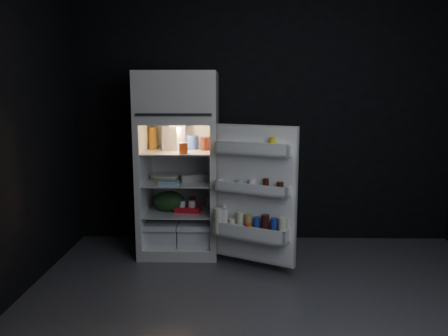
{
  "coord_description": "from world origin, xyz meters",
  "views": [
    {
      "loc": [
        -0.33,
        -2.95,
        1.57
      ],
      "look_at": [
        -0.42,
        1.0,
        0.9
      ],
      "focal_mm": 35.0,
      "sensor_mm": 36.0,
      "label": 1
    }
  ],
  "objects_px": {
    "milk_jug": "(174,138)",
    "egg_carton": "(194,178)",
    "fridge_door": "(254,197)",
    "yogurt_tray": "(188,209)",
    "refrigerator": "(179,157)"
  },
  "relations": [
    {
      "from": "yogurt_tray",
      "to": "refrigerator",
      "type": "bearing_deg",
      "value": 135.84
    },
    {
      "from": "fridge_door",
      "to": "milk_jug",
      "type": "height_order",
      "value": "fridge_door"
    },
    {
      "from": "milk_jug",
      "to": "egg_carton",
      "type": "bearing_deg",
      "value": 1.02
    },
    {
      "from": "egg_carton",
      "to": "milk_jug",
      "type": "bearing_deg",
      "value": 141.65
    },
    {
      "from": "egg_carton",
      "to": "yogurt_tray",
      "type": "xyz_separation_m",
      "value": [
        -0.07,
        -0.03,
        -0.31
      ]
    },
    {
      "from": "refrigerator",
      "to": "egg_carton",
      "type": "relative_size",
      "value": 6.72
    },
    {
      "from": "fridge_door",
      "to": "egg_carton",
      "type": "xyz_separation_m",
      "value": [
        -0.56,
        0.46,
        0.08
      ]
    },
    {
      "from": "refrigerator",
      "to": "milk_jug",
      "type": "xyz_separation_m",
      "value": [
        -0.05,
        -0.01,
        0.19
      ]
    },
    {
      "from": "milk_jug",
      "to": "fridge_door",
      "type": "bearing_deg",
      "value": -13.36
    },
    {
      "from": "fridge_door",
      "to": "egg_carton",
      "type": "relative_size",
      "value": 4.6
    },
    {
      "from": "egg_carton",
      "to": "refrigerator",
      "type": "bearing_deg",
      "value": 132.87
    },
    {
      "from": "egg_carton",
      "to": "fridge_door",
      "type": "bearing_deg",
      "value": -57.09
    },
    {
      "from": "refrigerator",
      "to": "egg_carton",
      "type": "height_order",
      "value": "refrigerator"
    },
    {
      "from": "milk_jug",
      "to": "egg_carton",
      "type": "xyz_separation_m",
      "value": [
        0.21,
        -0.08,
        -0.38
      ]
    },
    {
      "from": "fridge_door",
      "to": "refrigerator",
      "type": "bearing_deg",
      "value": 142.45
    }
  ]
}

